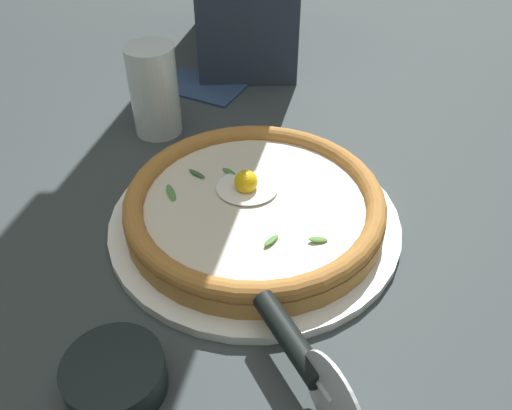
{
  "coord_description": "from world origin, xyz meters",
  "views": [
    {
      "loc": [
        0.06,
        -0.45,
        0.44
      ],
      "look_at": [
        0.0,
        0.03,
        0.03
      ],
      "focal_mm": 37.38,
      "sensor_mm": 36.0,
      "label": 1
    }
  ],
  "objects_px": {
    "pizza_cutter": "(303,357)",
    "drinking_glass": "(155,96)",
    "folded_napkin": "(202,86)",
    "side_bowl": "(115,376)",
    "pizza": "(256,205)"
  },
  "relations": [
    {
      "from": "pizza_cutter",
      "to": "side_bowl",
      "type": "bearing_deg",
      "value": -171.91
    },
    {
      "from": "folded_napkin",
      "to": "drinking_glass",
      "type": "bearing_deg",
      "value": -104.86
    },
    {
      "from": "side_bowl",
      "to": "drinking_glass",
      "type": "relative_size",
      "value": 0.68
    },
    {
      "from": "side_bowl",
      "to": "drinking_glass",
      "type": "distance_m",
      "value": 0.44
    },
    {
      "from": "pizza_cutter",
      "to": "drinking_glass",
      "type": "xyz_separation_m",
      "value": [
        -0.24,
        0.41,
        0.01
      ]
    },
    {
      "from": "pizza",
      "to": "side_bowl",
      "type": "xyz_separation_m",
      "value": [
        -0.1,
        -0.23,
        -0.01
      ]
    },
    {
      "from": "pizza",
      "to": "folded_napkin",
      "type": "xyz_separation_m",
      "value": [
        -0.14,
        0.34,
        -0.03
      ]
    },
    {
      "from": "pizza",
      "to": "drinking_glass",
      "type": "relative_size",
      "value": 2.3
    },
    {
      "from": "pizza",
      "to": "pizza_cutter",
      "type": "height_order",
      "value": "pizza_cutter"
    },
    {
      "from": "drinking_glass",
      "to": "folded_napkin",
      "type": "bearing_deg",
      "value": 75.14
    },
    {
      "from": "side_bowl",
      "to": "pizza_cutter",
      "type": "distance_m",
      "value": 0.17
    },
    {
      "from": "pizza",
      "to": "side_bowl",
      "type": "height_order",
      "value": "pizza"
    },
    {
      "from": "drinking_glass",
      "to": "pizza",
      "type": "bearing_deg",
      "value": -48.33
    },
    {
      "from": "pizza",
      "to": "drinking_glass",
      "type": "bearing_deg",
      "value": 131.67
    },
    {
      "from": "pizza",
      "to": "folded_napkin",
      "type": "distance_m",
      "value": 0.37
    }
  ]
}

